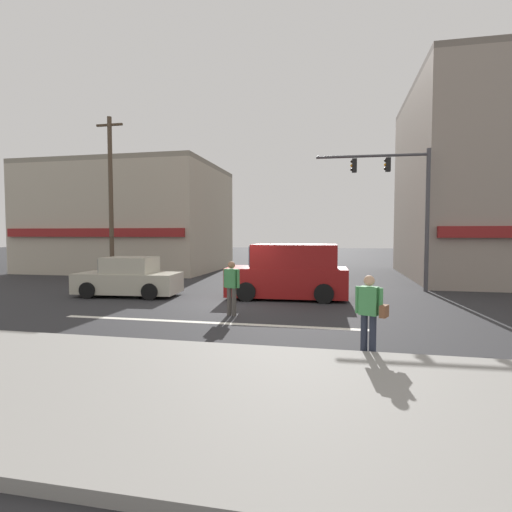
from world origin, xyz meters
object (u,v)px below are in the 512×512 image
(utility_pole_near_left, at_px, (111,198))
(sedan_crossing_center, at_px, (310,265))
(sedan_crossing_leftbound, at_px, (129,279))
(pedestrian_foreground_with_bag, at_px, (370,311))
(pedestrian_mid_crossing, at_px, (232,285))
(van_waiting_far, at_px, (289,273))
(traffic_light_mast, at_px, (404,196))

(utility_pole_near_left, height_order, sedan_crossing_center, utility_pole_near_left)
(sedan_crossing_leftbound, relative_size, pedestrian_foreground_with_bag, 2.51)
(sedan_crossing_center, xyz_separation_m, pedestrian_foreground_with_bag, (2.24, -15.03, 0.24))
(pedestrian_mid_crossing, bearing_deg, pedestrian_foreground_with_bag, -41.75)
(utility_pole_near_left, relative_size, sedan_crossing_leftbound, 1.99)
(sedan_crossing_center, bearing_deg, van_waiting_far, -91.85)
(traffic_light_mast, relative_size, sedan_crossing_leftbound, 1.48)
(utility_pole_near_left, height_order, pedestrian_mid_crossing, utility_pole_near_left)
(traffic_light_mast, distance_m, van_waiting_far, 6.46)
(traffic_light_mast, height_order, van_waiting_far, traffic_light_mast)
(traffic_light_mast, bearing_deg, sedan_crossing_center, 132.19)
(pedestrian_foreground_with_bag, bearing_deg, utility_pole_near_left, 140.01)
(sedan_crossing_leftbound, xyz_separation_m, pedestrian_foreground_with_bag, (8.94, -6.35, 0.24))
(utility_pole_near_left, xyz_separation_m, pedestrian_mid_crossing, (8.07, -6.56, -3.38))
(sedan_crossing_center, relative_size, pedestrian_mid_crossing, 2.46)
(utility_pole_near_left, xyz_separation_m, traffic_light_mast, (14.06, 0.19, -0.15))
(sedan_crossing_leftbound, distance_m, sedan_crossing_center, 10.96)
(van_waiting_far, distance_m, sedan_crossing_center, 8.02)
(sedan_crossing_center, relative_size, pedestrian_foreground_with_bag, 2.46)
(sedan_crossing_leftbound, relative_size, sedan_crossing_center, 1.02)
(traffic_light_mast, bearing_deg, pedestrian_mid_crossing, -131.60)
(utility_pole_near_left, relative_size, pedestrian_mid_crossing, 5.00)
(sedan_crossing_leftbound, relative_size, van_waiting_far, 0.90)
(traffic_light_mast, relative_size, pedestrian_mid_crossing, 3.71)
(traffic_light_mast, relative_size, van_waiting_far, 1.33)
(sedan_crossing_leftbound, xyz_separation_m, van_waiting_far, (6.44, 0.66, 0.29))
(van_waiting_far, bearing_deg, traffic_light_mast, 34.16)
(traffic_light_mast, distance_m, pedestrian_mid_crossing, 9.59)
(pedestrian_mid_crossing, bearing_deg, utility_pole_near_left, 140.88)
(traffic_light_mast, bearing_deg, sedan_crossing_leftbound, -160.99)
(utility_pole_near_left, distance_m, traffic_light_mast, 14.06)
(pedestrian_foreground_with_bag, relative_size, pedestrian_mid_crossing, 1.00)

